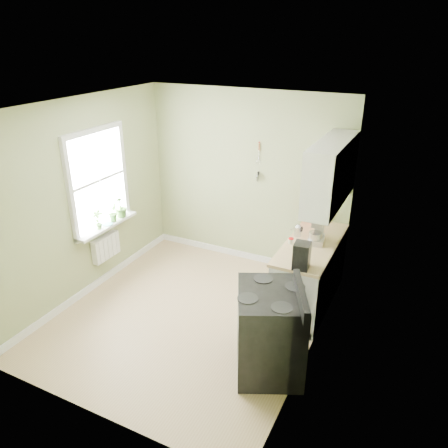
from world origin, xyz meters
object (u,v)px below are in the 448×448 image
at_px(kettle, 298,230).
at_px(coffee_maker, 301,256).
at_px(stove, 270,331).
at_px(stand_mixer, 317,230).

distance_m(kettle, coffee_maker, 0.87).
height_order(stove, stand_mixer, stand_mixer).
bearing_deg(kettle, stand_mixer, -14.34).
xyz_separation_m(stove, stand_mixer, (0.06, 1.50, 0.58)).
relative_size(kettle, coffee_maker, 0.53).
height_order(kettle, coffee_maker, coffee_maker).
xyz_separation_m(stand_mixer, coffee_maker, (0.02, -0.75, -0.02)).
bearing_deg(stove, kettle, 98.03).
height_order(stand_mixer, kettle, stand_mixer).
distance_m(stove, stand_mixer, 1.60).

